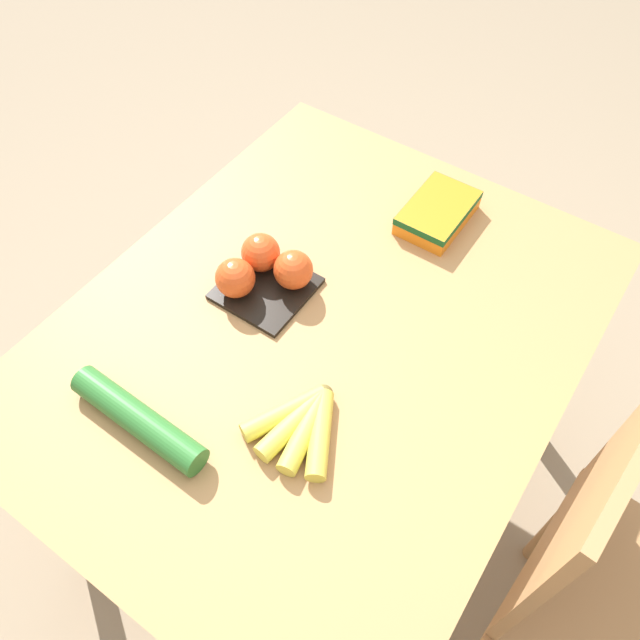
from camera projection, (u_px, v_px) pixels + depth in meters
ground_plane at (320, 478)px, 1.77m from camera, size 12.00×12.00×0.00m
dining_table at (320, 360)px, 1.27m from camera, size 1.13×0.90×0.73m
chair at (606, 588)px, 1.12m from camera, size 0.45×0.43×0.97m
banana_bunch at (302, 424)px, 1.04m from camera, size 0.17×0.17×0.04m
tomato_pack at (264, 270)px, 1.21m from camera, size 0.17×0.17×0.09m
carrot_bag at (438, 211)px, 1.33m from camera, size 0.18×0.12×0.05m
cucumber_near at (138, 419)px, 1.04m from camera, size 0.06×0.27×0.05m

